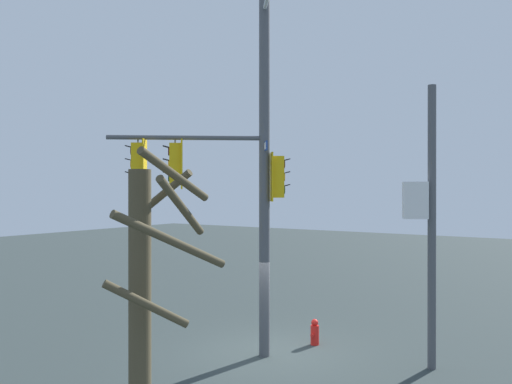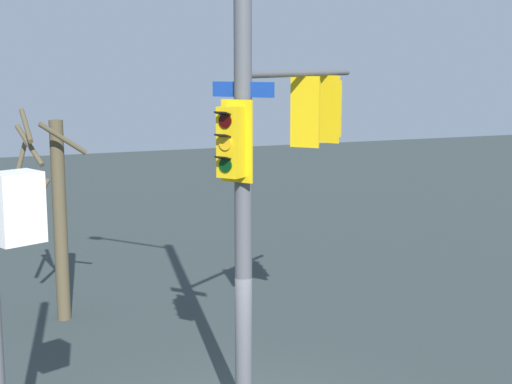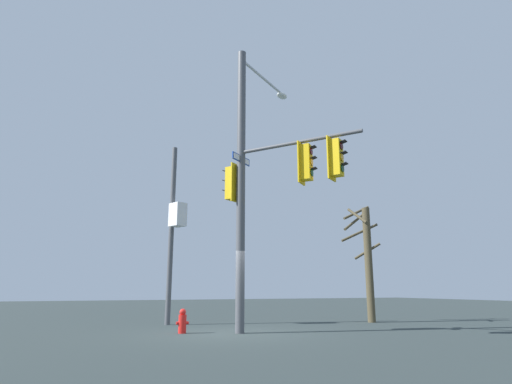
{
  "view_description": "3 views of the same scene",
  "coord_description": "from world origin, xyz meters",
  "views": [
    {
      "loc": [
        11.91,
        7.37,
        4.4
      ],
      "look_at": [
        0.48,
        -0.17,
        4.36
      ],
      "focal_mm": 36.49,
      "sensor_mm": 36.0,
      "label": 1
    },
    {
      "loc": [
        -11.0,
        4.42,
        5.97
      ],
      "look_at": [
        0.8,
        -0.47,
        3.81
      ],
      "focal_mm": 53.66,
      "sensor_mm": 36.0,
      "label": 2
    },
    {
      "loc": [
        -4.49,
        -12.91,
        1.34
      ],
      "look_at": [
        0.78,
        -0.11,
        4.46
      ],
      "focal_mm": 30.13,
      "sensor_mm": 36.0,
      "label": 3
    }
  ],
  "objects": [
    {
      "name": "bare_tree_behind_pole",
      "position": [
        6.71,
        2.07,
        2.6
      ],
      "size": [
        1.89,
        1.68,
        4.95
      ],
      "color": "#4C432E",
      "rests_on": "ground"
    },
    {
      "name": "main_signal_pole_assembly",
      "position": [
        0.8,
        -0.49,
        5.11
      ],
      "size": [
        3.34,
        5.55,
        9.49
      ],
      "rotation": [
        0.0,
        0.0,
        5.37
      ],
      "color": "#4C4F54",
      "rests_on": "ground"
    },
    {
      "name": "secondary_pole_assembly",
      "position": [
        -1.09,
        3.78,
        3.81
      ],
      "size": [
        0.66,
        0.83,
        7.0
      ],
      "rotation": [
        0.0,
        0.0,
        5.11
      ],
      "color": "#4C4F54",
      "rests_on": "ground"
    }
  ]
}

